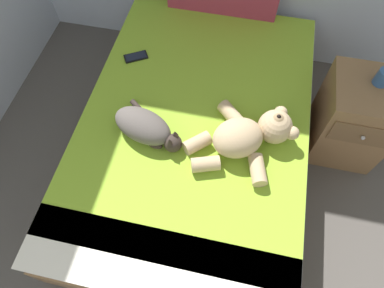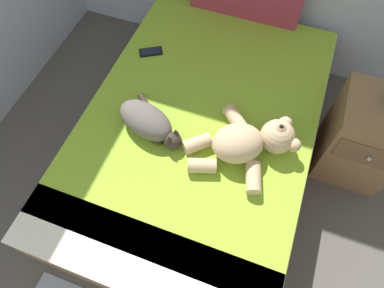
{
  "view_description": "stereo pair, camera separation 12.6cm",
  "coord_description": "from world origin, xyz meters",
  "px_view_note": "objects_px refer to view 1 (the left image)",
  "views": [
    {
      "loc": [
        1.68,
        1.61,
        2.08
      ],
      "look_at": [
        1.48,
        2.5,
        0.49
      ],
      "focal_mm": 31.68,
      "sensor_mm": 36.0,
      "label": 1
    },
    {
      "loc": [
        1.8,
        1.64,
        2.08
      ],
      "look_at": [
        1.48,
        2.5,
        0.49
      ],
      "focal_mm": 31.68,
      "sensor_mm": 36.0,
      "label": 2
    }
  ],
  "objects_px": {
    "teddy_bear": "(248,135)",
    "mug": "(384,77)",
    "nightstand": "(352,119)",
    "cat": "(146,127)",
    "cell_phone": "(136,57)",
    "bed": "(195,137)"
  },
  "relations": [
    {
      "from": "cell_phone",
      "to": "nightstand",
      "type": "bearing_deg",
      "value": -2.95
    },
    {
      "from": "cell_phone",
      "to": "nightstand",
      "type": "distance_m",
      "value": 1.43
    },
    {
      "from": "cell_phone",
      "to": "nightstand",
      "type": "relative_size",
      "value": 0.27
    },
    {
      "from": "nightstand",
      "to": "mug",
      "type": "height_order",
      "value": "mug"
    },
    {
      "from": "bed",
      "to": "cat",
      "type": "bearing_deg",
      "value": -143.18
    },
    {
      "from": "teddy_bear",
      "to": "nightstand",
      "type": "bearing_deg",
      "value": 32.87
    },
    {
      "from": "teddy_bear",
      "to": "mug",
      "type": "distance_m",
      "value": 0.81
    },
    {
      "from": "bed",
      "to": "teddy_bear",
      "type": "bearing_deg",
      "value": -21.14
    },
    {
      "from": "teddy_bear",
      "to": "cat",
      "type": "bearing_deg",
      "value": -173.89
    },
    {
      "from": "bed",
      "to": "mug",
      "type": "distance_m",
      "value": 1.12
    },
    {
      "from": "bed",
      "to": "mug",
      "type": "relative_size",
      "value": 16.68
    },
    {
      "from": "teddy_bear",
      "to": "nightstand",
      "type": "xyz_separation_m",
      "value": [
        0.64,
        0.41,
        -0.24
      ]
    },
    {
      "from": "mug",
      "to": "bed",
      "type": "bearing_deg",
      "value": -161.03
    },
    {
      "from": "teddy_bear",
      "to": "mug",
      "type": "xyz_separation_m",
      "value": [
        0.67,
        0.45,
        0.11
      ]
    },
    {
      "from": "nightstand",
      "to": "mug",
      "type": "xyz_separation_m",
      "value": [
        0.03,
        0.04,
        0.35
      ]
    },
    {
      "from": "nightstand",
      "to": "mug",
      "type": "distance_m",
      "value": 0.36
    },
    {
      "from": "cat",
      "to": "cell_phone",
      "type": "bearing_deg",
      "value": 113.08
    },
    {
      "from": "cat",
      "to": "nightstand",
      "type": "relative_size",
      "value": 0.69
    },
    {
      "from": "bed",
      "to": "teddy_bear",
      "type": "distance_m",
      "value": 0.46
    },
    {
      "from": "bed",
      "to": "nightstand",
      "type": "bearing_deg",
      "value": 17.22
    },
    {
      "from": "cat",
      "to": "nightstand",
      "type": "distance_m",
      "value": 1.3
    },
    {
      "from": "teddy_bear",
      "to": "cell_phone",
      "type": "bearing_deg",
      "value": 148.01
    }
  ]
}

